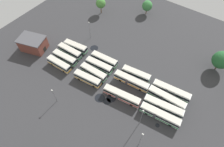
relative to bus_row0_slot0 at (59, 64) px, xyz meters
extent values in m
plane|color=#333335|center=(20.52, 7.33, -1.80)|extent=(119.79, 119.79, 0.00)
cube|color=silver|center=(-0.01, 0.00, -0.02)|extent=(10.46, 2.81, 2.95)
cube|color=beige|center=(-0.01, 0.00, 1.53)|extent=(10.04, 2.60, 0.14)
cube|color=black|center=(-0.01, 0.00, 0.45)|extent=(10.51, 2.84, 0.95)
cube|color=orange|center=(-0.01, 0.00, -0.85)|extent=(10.51, 2.84, 0.59)
cube|color=black|center=(5.19, 0.18, 0.55)|extent=(0.13, 2.01, 1.09)
cylinder|color=black|center=(3.17, 1.24, -1.30)|extent=(1.01, 0.33, 1.00)
cylinder|color=black|center=(3.25, -1.01, -1.30)|extent=(1.01, 0.33, 1.00)
cylinder|color=black|center=(-3.26, 1.01, -1.30)|extent=(1.01, 0.33, 1.00)
cylinder|color=black|center=(-3.18, -1.24, -1.30)|extent=(1.01, 0.33, 1.00)
cube|color=silver|center=(-0.37, 3.70, -0.02)|extent=(10.69, 3.08, 2.95)
cube|color=beige|center=(-0.37, 3.70, 1.53)|extent=(10.25, 2.86, 0.14)
cube|color=black|center=(-0.37, 3.70, 0.45)|extent=(10.74, 3.12, 0.95)
cube|color=#2D8C4C|center=(-0.37, 3.70, -0.85)|extent=(10.74, 3.12, 0.59)
cube|color=black|center=(4.91, 4.02, 0.55)|extent=(0.18, 2.00, 1.09)
cylinder|color=black|center=(2.83, 5.02, -1.30)|extent=(1.02, 0.36, 1.00)
cylinder|color=black|center=(2.97, 2.78, -1.30)|extent=(1.02, 0.36, 1.00)
cylinder|color=black|center=(-3.70, 4.63, -1.30)|extent=(1.02, 0.36, 1.00)
cylinder|color=black|center=(-3.57, 2.38, -1.30)|extent=(1.02, 0.36, 1.00)
cube|color=silver|center=(-1.19, 7.56, -0.02)|extent=(10.89, 2.76, 2.95)
cube|color=beige|center=(-1.19, 7.56, 1.53)|extent=(10.46, 2.55, 0.14)
cube|color=black|center=(-1.19, 7.56, 0.45)|extent=(10.95, 2.80, 0.95)
cube|color=#2D8C4C|center=(-1.19, 7.56, -0.85)|extent=(10.95, 2.80, 0.59)
cube|color=black|center=(4.24, 7.72, 0.55)|extent=(0.12, 2.01, 1.09)
cylinder|color=black|center=(2.14, 8.78, -1.30)|extent=(1.01, 0.33, 1.00)
cylinder|color=black|center=(2.20, 6.54, -1.30)|extent=(1.01, 0.33, 1.00)
cylinder|color=black|center=(-4.57, 8.59, -1.30)|extent=(1.01, 0.33, 1.00)
cylinder|color=black|center=(-4.51, 6.34, -1.30)|extent=(1.01, 0.33, 1.00)
cube|color=silver|center=(-0.97, 10.92, -0.02)|extent=(10.56, 3.70, 2.95)
cube|color=beige|center=(-0.97, 10.92, 1.53)|extent=(10.13, 3.46, 0.14)
cube|color=black|center=(-0.97, 10.92, 0.45)|extent=(10.62, 3.74, 0.95)
cube|color=#2D8C4C|center=(-0.97, 10.92, -0.85)|extent=(10.62, 3.74, 0.59)
cube|color=black|center=(4.17, 11.56, 0.55)|extent=(0.31, 2.00, 1.09)
cylinder|color=black|center=(2.07, 12.43, -1.30)|extent=(1.03, 0.42, 1.00)
cylinder|color=black|center=(2.35, 10.20, -1.30)|extent=(1.03, 0.42, 1.00)
cylinder|color=black|center=(-4.29, 11.64, -1.30)|extent=(1.03, 0.42, 1.00)
cylinder|color=black|center=(-4.01, 9.41, -1.30)|extent=(1.03, 0.42, 1.00)
cube|color=silver|center=(13.68, 1.17, -0.02)|extent=(10.82, 3.62, 2.95)
cube|color=beige|center=(13.68, 1.17, 1.53)|extent=(10.38, 3.37, 0.14)
cube|color=black|center=(13.68, 1.17, 0.45)|extent=(10.88, 3.66, 0.95)
cube|color=orange|center=(13.68, 1.17, -0.85)|extent=(10.88, 3.66, 0.59)
cube|color=black|center=(18.96, 1.76, 0.55)|extent=(0.28, 2.00, 1.09)
cylinder|color=black|center=(16.82, 2.65, -1.30)|extent=(1.03, 0.41, 1.00)
cylinder|color=black|center=(17.07, 0.42, -1.30)|extent=(1.03, 0.41, 1.00)
cylinder|color=black|center=(10.28, 1.92, -1.30)|extent=(1.03, 0.41, 1.00)
cylinder|color=black|center=(10.53, -0.32, -1.30)|extent=(1.03, 0.41, 1.00)
cube|color=silver|center=(13.67, 4.77, -0.02)|extent=(11.02, 2.73, 2.95)
cube|color=beige|center=(13.67, 4.77, 1.53)|extent=(10.58, 2.53, 0.14)
cube|color=black|center=(13.67, 4.77, 0.45)|extent=(11.08, 2.77, 0.95)
cube|color=#2D8C4C|center=(13.67, 4.77, -0.85)|extent=(11.08, 2.77, 0.59)
cube|color=black|center=(19.15, 4.91, 0.55)|extent=(0.11, 2.01, 1.09)
cylinder|color=black|center=(17.03, 5.98, -1.30)|extent=(1.01, 0.33, 1.00)
cylinder|color=black|center=(17.09, 3.73, -1.30)|extent=(1.01, 0.33, 1.00)
cylinder|color=black|center=(10.24, 5.80, -1.30)|extent=(1.01, 0.33, 1.00)
cylinder|color=black|center=(10.30, 3.55, -1.30)|extent=(1.01, 0.33, 1.00)
cube|color=silver|center=(13.33, 8.63, -0.02)|extent=(11.19, 3.41, 2.95)
cube|color=beige|center=(13.33, 8.63, 1.53)|extent=(10.73, 3.17, 0.14)
cube|color=black|center=(13.33, 8.63, 0.45)|extent=(11.24, 3.45, 0.95)
cube|color=#2D8C4C|center=(13.33, 8.63, -0.85)|extent=(11.24, 3.45, 0.59)
cube|color=black|center=(18.83, 9.12, 0.55)|extent=(0.24, 2.00, 1.09)
cylinder|color=black|center=(16.63, 10.05, -1.30)|extent=(1.02, 0.39, 1.00)
cylinder|color=black|center=(16.83, 7.81, -1.30)|extent=(1.02, 0.39, 1.00)
cylinder|color=black|center=(9.83, 9.45, -1.30)|extent=(1.02, 0.39, 1.00)
cylinder|color=black|center=(10.03, 7.21, -1.30)|extent=(1.02, 0.39, 1.00)
cube|color=silver|center=(13.20, 12.26, -0.02)|extent=(11.16, 3.28, 2.95)
cube|color=beige|center=(13.20, 12.26, 1.53)|extent=(10.71, 3.05, 0.14)
cube|color=black|center=(13.20, 12.26, 0.45)|extent=(11.22, 3.32, 0.95)
cube|color=#2D8C4C|center=(13.20, 12.26, -0.85)|extent=(11.22, 3.32, 0.59)
cube|color=black|center=(18.70, 12.68, 0.55)|extent=(0.21, 2.00, 1.09)
cylinder|color=black|center=(16.52, 13.64, -1.30)|extent=(1.02, 0.38, 1.00)
cylinder|color=black|center=(16.69, 11.40, -1.30)|extent=(1.02, 0.38, 1.00)
cylinder|color=black|center=(9.71, 13.12, -1.30)|extent=(1.02, 0.38, 1.00)
cylinder|color=black|center=(9.89, 10.88, -1.30)|extent=(1.02, 0.38, 1.00)
cube|color=silver|center=(28.13, 2.56, -0.02)|extent=(13.62, 4.20, 2.95)
cube|color=beige|center=(28.13, 2.56, 1.53)|extent=(13.06, 3.94, 0.14)
cube|color=black|center=(28.13, 2.56, 0.45)|extent=(13.69, 4.25, 0.95)
cube|color=red|center=(28.13, 2.56, -0.85)|extent=(13.69, 4.25, 0.59)
cube|color=black|center=(34.79, 3.45, 0.55)|extent=(0.33, 1.99, 1.09)
cube|color=#47474C|center=(26.66, 2.36, -0.02)|extent=(1.22, 2.59, 2.84)
cylinder|color=black|center=(32.10, 4.23, -1.30)|extent=(1.03, 0.43, 1.00)
cylinder|color=black|center=(32.40, 2.00, -1.30)|extent=(1.03, 0.43, 1.00)
cylinder|color=black|center=(23.86, 3.12, -1.30)|extent=(1.03, 0.43, 1.00)
cylinder|color=black|center=(24.15, 0.89, -1.30)|extent=(1.03, 0.43, 1.00)
cube|color=silver|center=(27.59, 9.77, -0.02)|extent=(13.58, 3.66, 2.95)
cube|color=beige|center=(27.59, 9.77, 1.53)|extent=(13.03, 3.42, 0.14)
cube|color=black|center=(27.59, 9.77, 0.45)|extent=(13.65, 3.70, 0.95)
cube|color=orange|center=(27.59, 9.77, -0.85)|extent=(13.65, 3.70, 0.59)
cube|color=black|center=(34.29, 10.38, 0.55)|extent=(0.24, 2.00, 1.09)
cube|color=#47474C|center=(26.13, 9.63, -0.02)|extent=(1.12, 2.57, 2.84)
cylinder|color=black|center=(31.63, 11.27, -1.30)|extent=(1.02, 0.39, 1.00)
cylinder|color=black|center=(31.84, 9.03, -1.30)|extent=(1.02, 0.39, 1.00)
cylinder|color=black|center=(23.35, 10.51, -1.30)|extent=(1.02, 0.39, 1.00)
cylinder|color=black|center=(23.56, 8.27, -1.30)|extent=(1.02, 0.39, 1.00)
cube|color=silver|center=(27.37, 13.48, -0.02)|extent=(11.13, 3.78, 2.95)
cube|color=beige|center=(27.37, 13.48, 1.53)|extent=(10.67, 3.53, 0.14)
cube|color=black|center=(27.37, 13.48, 0.45)|extent=(11.18, 3.83, 0.95)
cube|color=#2D8C4C|center=(27.37, 13.48, -0.85)|extent=(11.18, 3.83, 0.59)
cube|color=black|center=(32.79, 14.16, 0.55)|extent=(0.31, 2.00, 1.09)
cylinder|color=black|center=(30.58, 15.02, -1.30)|extent=(1.03, 0.42, 1.00)
cylinder|color=black|center=(30.86, 12.78, -1.30)|extent=(1.03, 0.42, 1.00)
cylinder|color=black|center=(23.87, 14.17, -1.30)|extent=(1.03, 0.42, 1.00)
cylinder|color=black|center=(24.15, 11.94, -1.30)|extent=(1.03, 0.42, 1.00)
cube|color=silver|center=(42.32, 3.78, -0.02)|extent=(13.60, 3.88, 2.95)
cube|color=beige|center=(42.32, 3.78, 1.53)|extent=(13.04, 3.63, 0.14)
cube|color=black|center=(42.32, 3.78, 0.45)|extent=(13.67, 3.93, 0.95)
cube|color=#2D8C4C|center=(42.32, 3.78, -0.85)|extent=(13.67, 3.93, 0.59)
cube|color=black|center=(49.00, 4.51, 0.55)|extent=(0.28, 2.00, 1.09)
cube|color=#47474C|center=(40.86, 3.62, -0.02)|extent=(1.16, 2.58, 2.84)
cylinder|color=black|center=(46.33, 5.35, -1.30)|extent=(1.03, 0.41, 1.00)
cylinder|color=black|center=(46.58, 3.12, -1.30)|extent=(1.03, 0.41, 1.00)
cylinder|color=black|center=(38.07, 4.45, -1.30)|extent=(1.03, 0.41, 1.00)
cylinder|color=black|center=(38.31, 2.22, -1.30)|extent=(1.03, 0.41, 1.00)
cube|color=silver|center=(41.84, 7.19, -0.02)|extent=(13.62, 4.17, 2.95)
cube|color=beige|center=(41.84, 7.19, 1.53)|extent=(13.06, 3.91, 0.14)
cube|color=black|center=(41.84, 7.19, 0.45)|extent=(13.69, 4.22, 0.95)
cube|color=#2D8C4C|center=(41.84, 7.19, -0.85)|extent=(13.69, 4.22, 0.59)
cube|color=black|center=(48.50, 8.07, 0.55)|extent=(0.32, 2.00, 1.09)
cube|color=#47474C|center=(40.37, 7.00, -0.02)|extent=(1.22, 2.59, 2.84)
cylinder|color=black|center=(45.81, 8.85, -1.30)|extent=(1.03, 0.43, 1.00)
cylinder|color=black|center=(46.10, 6.62, -1.30)|extent=(1.03, 0.43, 1.00)
cylinder|color=black|center=(37.57, 7.76, -1.30)|extent=(1.03, 0.43, 1.00)
cylinder|color=black|center=(37.86, 5.53, -1.30)|extent=(1.03, 0.43, 1.00)
cube|color=silver|center=(41.35, 10.71, -0.02)|extent=(13.47, 2.80, 2.95)
cube|color=beige|center=(41.35, 10.71, 1.53)|extent=(12.93, 2.59, 0.14)
cube|color=black|center=(41.35, 10.71, 0.45)|extent=(13.54, 2.84, 0.95)
cube|color=#2D8C4C|center=(41.35, 10.71, -0.85)|extent=(13.54, 2.84, 0.59)
cube|color=black|center=(48.07, 10.89, 0.55)|extent=(0.11, 2.01, 1.09)
cube|color=#47474C|center=(39.88, 10.67, -0.02)|extent=(0.97, 2.52, 2.84)
cylinder|color=black|center=(45.48, 11.95, -1.30)|extent=(1.01, 0.33, 1.00)
cylinder|color=black|center=(45.54, 9.70, -1.30)|extent=(1.01, 0.33, 1.00)
cylinder|color=black|center=(37.17, 11.73, -1.30)|extent=(1.01, 0.33, 1.00)
cylinder|color=black|center=(37.23, 9.48, -1.30)|extent=(1.01, 0.33, 1.00)
cube|color=silver|center=(41.37, 14.38, -0.02)|extent=(13.59, 3.77, 2.95)
cube|color=beige|center=(41.37, 14.38, 1.53)|extent=(13.04, 3.52, 0.14)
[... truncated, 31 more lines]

